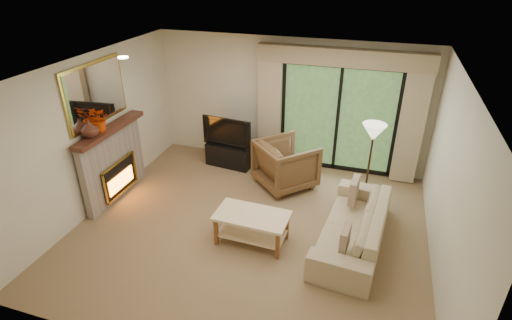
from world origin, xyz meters
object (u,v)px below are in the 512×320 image
(armchair, at_px, (286,164))
(sofa, at_px, (353,225))
(coffee_table, at_px, (252,228))
(media_console, at_px, (230,154))

(armchair, distance_m, sofa, 1.96)
(sofa, bearing_deg, armchair, -129.11)
(armchair, xyz_separation_m, sofa, (1.39, -1.37, -0.13))
(coffee_table, bearing_deg, armchair, 89.34)
(armchair, relative_size, coffee_table, 0.90)
(media_console, xyz_separation_m, armchair, (1.31, -0.46, 0.22))
(media_console, relative_size, sofa, 0.42)
(media_console, bearing_deg, armchair, -12.63)
(media_console, relative_size, coffee_table, 0.85)
(media_console, distance_m, armchair, 1.41)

